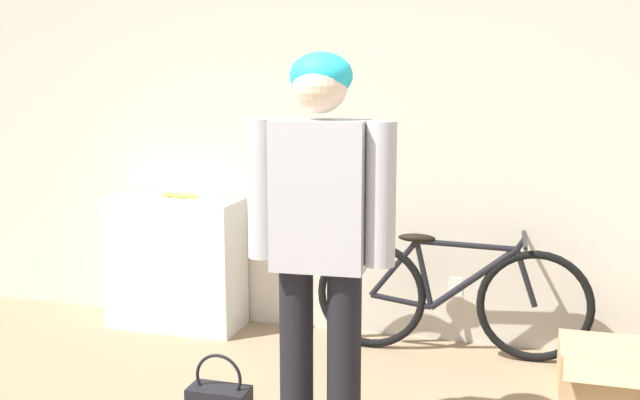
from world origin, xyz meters
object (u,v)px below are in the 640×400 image
object	(u,v)px
bicycle	(451,297)
cardboard_box	(614,370)
person	(320,222)
banana	(181,196)

from	to	relation	value
bicycle	cardboard_box	size ratio (longest dim) A/B	2.90
person	banana	xyz separation A→B (m)	(-1.34, 1.38, -0.17)
person	bicycle	distance (m)	1.55
person	banana	size ratio (longest dim) A/B	6.04
person	cardboard_box	xyz separation A→B (m)	(1.32, 1.01, -0.92)
bicycle	cardboard_box	world-z (taller)	bicycle
person	bicycle	bearing A→B (deg)	69.17
person	cardboard_box	world-z (taller)	person
bicycle	banana	world-z (taller)	banana
bicycle	banana	xyz separation A→B (m)	(-1.76, 0.05, 0.52)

